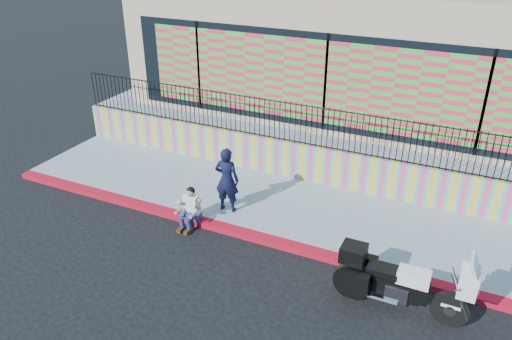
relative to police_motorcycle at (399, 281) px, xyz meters
The scene contains 10 objects.
ground 3.55m from the police_motorcycle, 163.92° to the left, with size 90.00×90.00×0.00m, color black.
red_curb 3.54m from the police_motorcycle, 163.92° to the left, with size 16.00×0.30×0.15m, color #AC0C27.
sidewalk 4.29m from the police_motorcycle, 142.01° to the left, with size 16.00×3.00×0.15m, color gray.
mural_wall 5.38m from the police_motorcycle, 128.46° to the left, with size 16.00×0.20×1.10m, color #F6407F.
metal_fence 5.51m from the police_motorcycle, 128.46° to the left, with size 15.80×0.04×1.20m, color black, non-canonical shape.
elevated_platform 9.90m from the police_motorcycle, 109.77° to the left, with size 16.00×10.00×1.25m, color gray.
storefront_building 10.03m from the police_motorcycle, 110.21° to the left, with size 14.00×8.06×4.00m.
police_motorcycle is the anchor object (origin of this frame).
police_officer 5.06m from the police_motorcycle, 160.33° to the left, with size 0.65×0.42×1.77m, color black.
seated_man 5.39m from the police_motorcycle, behind, with size 0.54×0.71×1.06m.
Camera 1 is at (4.14, -9.15, 7.04)m, focal length 35.00 mm.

